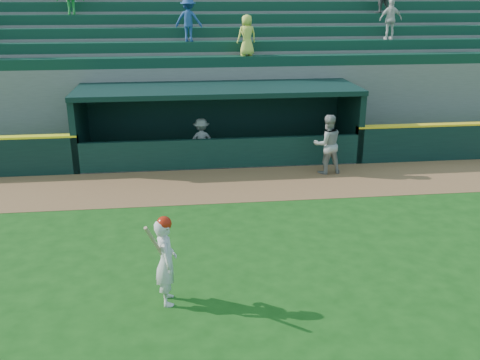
{
  "coord_description": "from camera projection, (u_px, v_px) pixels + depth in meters",
  "views": [
    {
      "loc": [
        -1.4,
        -10.05,
        5.42
      ],
      "look_at": [
        0.0,
        1.6,
        1.3
      ],
      "focal_mm": 40.0,
      "sensor_mm": 36.0,
      "label": 1
    }
  ],
  "objects": [
    {
      "name": "ground",
      "position": [
        249.0,
        262.0,
        11.37
      ],
      "size": [
        120.0,
        120.0,
        0.0
      ],
      "primitive_type": "plane",
      "color": "#164711",
      "rests_on": "ground"
    },
    {
      "name": "warning_track",
      "position": [
        227.0,
        185.0,
        15.96
      ],
      "size": [
        40.0,
        3.0,
        0.01
      ],
      "primitive_type": "cube",
      "color": "brown",
      "rests_on": "ground"
    },
    {
      "name": "dugout_player_front",
      "position": [
        327.0,
        144.0,
        16.71
      ],
      "size": [
        0.98,
        0.79,
        1.88
      ],
      "primitive_type": "imported",
      "rotation": [
        0.0,
        0.0,
        3.23
      ],
      "color": "#9A9A95",
      "rests_on": "ground"
    },
    {
      "name": "dugout_player_inside",
      "position": [
        201.0,
        140.0,
        17.92
      ],
      "size": [
        0.99,
        0.61,
        1.48
      ],
      "primitive_type": "imported",
      "rotation": [
        0.0,
        0.0,
        3.2
      ],
      "color": "#9D9D98",
      "rests_on": "ground"
    },
    {
      "name": "dugout",
      "position": [
        218.0,
        117.0,
        18.41
      ],
      "size": [
        9.4,
        2.8,
        2.46
      ],
      "color": "slate",
      "rests_on": "ground"
    },
    {
      "name": "stands",
      "position": [
        209.0,
        69.0,
        22.34
      ],
      "size": [
        34.5,
        6.25,
        7.43
      ],
      "color": "slate",
      "rests_on": "ground"
    },
    {
      "name": "batter_at_plate",
      "position": [
        166.0,
        260.0,
        9.64
      ],
      "size": [
        0.56,
        0.77,
        1.73
      ],
      "color": "silver",
      "rests_on": "ground"
    }
  ]
}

